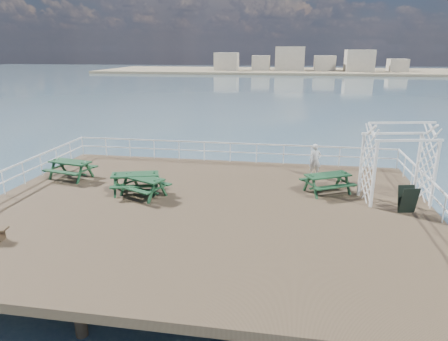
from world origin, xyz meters
TOP-DOWN VIEW (x-y plane):
  - ground at (0.00, 0.00)m, footprint 18.00×14.00m
  - sea_backdrop at (12.54, 134.07)m, footprint 300.00×300.00m
  - railing at (-0.07, 2.57)m, footprint 17.77×13.76m
  - picnic_table_a at (-7.18, 2.57)m, footprint 2.30×2.00m
  - picnic_table_b at (-2.86, 0.85)m, footprint 2.42×2.23m
  - picnic_table_c at (4.95, 2.55)m, footprint 2.46×2.30m
  - picnic_table_d at (-3.33, 1.19)m, footprint 2.39×2.13m
  - trellis_arbor at (7.60, 2.03)m, footprint 2.90×1.94m
  - sandwich_board at (7.80, 0.76)m, footprint 0.74×0.62m
  - person at (4.52, 4.86)m, footprint 0.66×0.50m

SIDE VIEW (x-z plane):
  - sea_backdrop at x=12.54m, z-range -5.11..4.09m
  - ground at x=0.00m, z-range -0.30..0.00m
  - sandwich_board at x=7.80m, z-range -0.01..1.05m
  - picnic_table_b at x=-2.86m, z-range 0.13..1.08m
  - picnic_table_c at x=4.95m, z-range 0.13..1.08m
  - picnic_table_d at x=-3.33m, z-range 0.14..1.11m
  - picnic_table_a at x=-7.18m, z-range 0.14..1.11m
  - person at x=4.52m, z-range 0.00..1.63m
  - railing at x=-0.07m, z-range 0.32..1.42m
  - trellis_arbor at x=7.60m, z-range -0.18..3.12m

